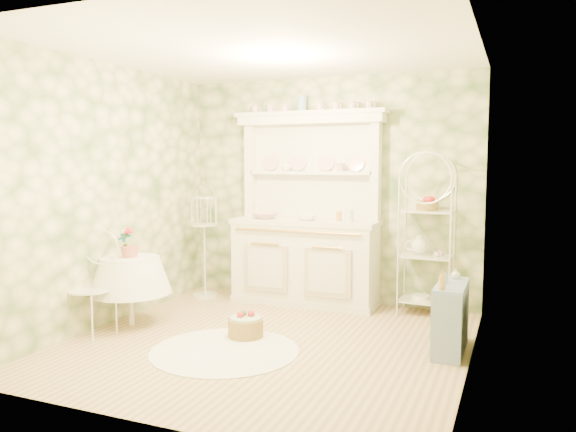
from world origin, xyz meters
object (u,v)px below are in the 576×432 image
at_px(bakers_rack, 427,238).
at_px(floor_basket, 246,326).
at_px(cafe_chair, 90,297).
at_px(kitchen_dresser, 305,208).
at_px(birdcage_stand, 204,238).
at_px(round_table, 131,292).
at_px(side_shelf, 451,316).

height_order(bakers_rack, floor_basket, bakers_rack).
bearing_deg(bakers_rack, cafe_chair, -142.27).
relative_size(kitchen_dresser, floor_basket, 6.40).
bearing_deg(floor_basket, birdcage_stand, 133.53).
height_order(kitchen_dresser, birdcage_stand, kitchen_dresser).
distance_m(bakers_rack, round_table, 3.24).
bearing_deg(round_table, cafe_chair, -107.13).
distance_m(side_shelf, cafe_chair, 3.41).
bearing_deg(side_shelf, cafe_chair, -170.79).
xyz_separation_m(cafe_chair, birdcage_stand, (0.21, 1.80, 0.36)).
bearing_deg(cafe_chair, side_shelf, -7.83).
distance_m(kitchen_dresser, side_shelf, 2.28).
bearing_deg(kitchen_dresser, side_shelf, -31.74).
bearing_deg(kitchen_dresser, cafe_chair, -126.63).
bearing_deg(birdcage_stand, floor_basket, -46.47).
bearing_deg(round_table, bakers_rack, 30.53).
bearing_deg(side_shelf, birdcage_stand, 157.57).
relative_size(kitchen_dresser, side_shelf, 3.06).
distance_m(side_shelf, floor_basket, 1.91).
bearing_deg(bakers_rack, birdcage_stand, -172.22).
height_order(bakers_rack, birdcage_stand, bakers_rack).
bearing_deg(bakers_rack, kitchen_dresser, -174.79).
xyz_separation_m(kitchen_dresser, side_shelf, (1.81, -1.12, -0.82)).
xyz_separation_m(cafe_chair, floor_basket, (1.42, 0.53, -0.27)).
bearing_deg(round_table, birdcage_stand, 86.92).
bearing_deg(round_table, floor_basket, 3.77).
xyz_separation_m(bakers_rack, birdcage_stand, (-2.68, -0.26, -0.10)).
relative_size(kitchen_dresser, birdcage_stand, 1.52).
bearing_deg(kitchen_dresser, floor_basket, -92.31).
relative_size(bakers_rack, side_shelf, 2.28).
height_order(side_shelf, round_table, round_table).
xyz_separation_m(kitchen_dresser, bakers_rack, (1.41, 0.07, -0.29)).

